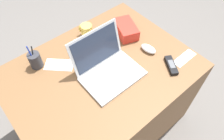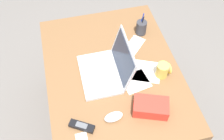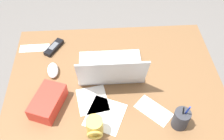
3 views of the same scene
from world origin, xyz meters
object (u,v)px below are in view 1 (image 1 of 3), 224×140
object	(u,v)px
coffee_mug_white	(86,31)
laptop	(107,67)
computer_mouse	(148,49)
snack_bag	(126,29)
pen_holder	(35,60)
cordless_phone	(171,65)

from	to	relation	value
coffee_mug_white	laptop	bearing A→B (deg)	-105.31
computer_mouse	snack_bag	world-z (taller)	snack_bag
computer_mouse	coffee_mug_white	bearing A→B (deg)	113.23
laptop	pen_holder	bearing A→B (deg)	133.09
laptop	pen_holder	xyz separation A→B (m)	(-0.30, 0.32, 0.00)
laptop	computer_mouse	size ratio (longest dim) A/B	3.21
computer_mouse	pen_holder	bearing A→B (deg)	142.19
computer_mouse	snack_bag	size ratio (longest dim) A/B	0.55
coffee_mug_white	snack_bag	distance (m)	0.27
cordless_phone	laptop	bearing A→B (deg)	146.20
pen_holder	snack_bag	world-z (taller)	pen_holder
computer_mouse	pen_holder	distance (m)	0.71
coffee_mug_white	computer_mouse	bearing A→B (deg)	-58.94
coffee_mug_white	snack_bag	bearing A→B (deg)	-34.55
snack_bag	cordless_phone	bearing A→B (deg)	-88.52
laptop	computer_mouse	bearing A→B (deg)	-6.33
laptop	snack_bag	world-z (taller)	laptop
cordless_phone	pen_holder	world-z (taller)	pen_holder
coffee_mug_white	snack_bag	world-z (taller)	coffee_mug_white
cordless_phone	pen_holder	size ratio (longest dim) A/B	0.85
computer_mouse	cordless_phone	bearing A→B (deg)	-94.51
snack_bag	pen_holder	bearing A→B (deg)	167.41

